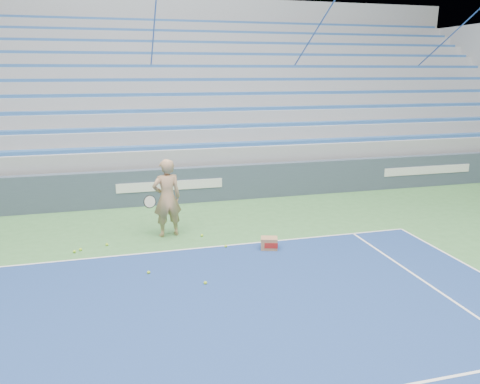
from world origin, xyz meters
name	(u,v)px	position (x,y,z in m)	size (l,w,h in m)	color
sponsor_barrier	(170,186)	(0.00, 15.88, 0.55)	(30.00, 0.32, 1.10)	#3A4859
bleachers	(152,111)	(0.00, 21.60, 2.36)	(31.00, 9.15, 7.30)	#95989D
tennis_player	(167,198)	(-0.39, 12.96, 0.97)	(0.99, 0.91, 1.93)	tan
ball_box	(269,243)	(1.74, 11.43, 0.14)	(0.44, 0.39, 0.28)	#9F724D
tennis_ball_0	(149,272)	(-1.03, 10.77, 0.03)	(0.07, 0.07, 0.07)	#A9D92C
tennis_ball_1	(226,246)	(0.80, 11.79, 0.03)	(0.07, 0.07, 0.07)	#A9D92C
tennis_ball_2	(74,252)	(-2.56, 12.34, 0.03)	(0.07, 0.07, 0.07)	#A9D92C
tennis_ball_3	(202,235)	(0.41, 12.66, 0.03)	(0.07, 0.07, 0.07)	#A9D92C
tennis_ball_4	(205,283)	(-0.01, 10.00, 0.03)	(0.07, 0.07, 0.07)	#A9D92C
tennis_ball_5	(107,244)	(-1.86, 12.61, 0.03)	(0.07, 0.07, 0.07)	#A9D92C
tennis_ball_6	(81,250)	(-2.43, 12.43, 0.03)	(0.07, 0.07, 0.07)	#A9D92C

